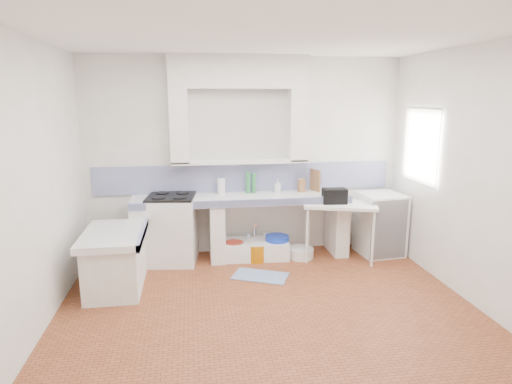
{
  "coord_description": "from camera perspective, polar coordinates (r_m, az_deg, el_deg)",
  "views": [
    {
      "loc": [
        -0.78,
        -4.2,
        2.25
      ],
      "look_at": [
        0.0,
        1.0,
        1.1
      ],
      "focal_mm": 30.8,
      "sensor_mm": 36.0,
      "label": 1
    }
  ],
  "objects": [
    {
      "name": "floor",
      "position": [
        4.83,
        1.82,
        -15.44
      ],
      "size": [
        4.5,
        4.5,
        0.0
      ],
      "primitive_type": "plane",
      "color": "brown",
      "rests_on": "ground"
    },
    {
      "name": "ceiling",
      "position": [
        4.31,
        2.09,
        19.67
      ],
      "size": [
        4.5,
        4.5,
        0.0
      ],
      "primitive_type": "plane",
      "rotation": [
        3.14,
        0.0,
        0.0
      ],
      "color": "white",
      "rests_on": "ground"
    },
    {
      "name": "wall_back",
      "position": [
        6.31,
        -1.35,
        4.58
      ],
      "size": [
        4.5,
        0.0,
        4.5
      ],
      "primitive_type": "plane",
      "rotation": [
        1.57,
        0.0,
        0.0
      ],
      "color": "white",
      "rests_on": "ground"
    },
    {
      "name": "wall_front",
      "position": [
        2.48,
        10.39,
        -7.86
      ],
      "size": [
        4.5,
        0.0,
        4.5
      ],
      "primitive_type": "plane",
      "rotation": [
        -1.57,
        0.0,
        0.0
      ],
      "color": "white",
      "rests_on": "ground"
    },
    {
      "name": "wall_left",
      "position": [
        4.53,
        -27.29,
        0.14
      ],
      "size": [
        0.0,
        4.5,
        4.5
      ],
      "primitive_type": "plane",
      "rotation": [
        1.57,
        0.0,
        1.57
      ],
      "color": "white",
      "rests_on": "ground"
    },
    {
      "name": "wall_right",
      "position": [
        5.25,
        26.9,
        1.67
      ],
      "size": [
        0.0,
        4.5,
        4.5
      ],
      "primitive_type": "plane",
      "rotation": [
        1.57,
        0.0,
        -1.57
      ],
      "color": "white",
      "rests_on": "ground"
    },
    {
      "name": "alcove_mass",
      "position": [
        6.12,
        -2.22,
        15.37
      ],
      "size": [
        1.9,
        0.25,
        0.45
      ],
      "primitive_type": "cube",
      "color": "white",
      "rests_on": "ground"
    },
    {
      "name": "window_frame",
      "position": [
        6.31,
        22.15,
        5.52
      ],
      "size": [
        0.35,
        0.86,
        1.06
      ],
      "primitive_type": "cube",
      "color": "#361E11",
      "rests_on": "ground"
    },
    {
      "name": "lace_valance",
      "position": [
        6.21,
        21.27,
        9.02
      ],
      "size": [
        0.01,
        0.84,
        0.24
      ],
      "primitive_type": "cube",
      "color": "white",
      "rests_on": "ground"
    },
    {
      "name": "counter_slab",
      "position": [
        6.1,
        -1.9,
        -0.85
      ],
      "size": [
        3.0,
        0.6,
        0.08
      ],
      "primitive_type": "cube",
      "color": "white",
      "rests_on": "ground"
    },
    {
      "name": "counter_lip",
      "position": [
        5.83,
        -1.58,
        -1.47
      ],
      "size": [
        3.0,
        0.04,
        0.1
      ],
      "primitive_type": "cube",
      "color": "navy",
      "rests_on": "ground"
    },
    {
      "name": "counter_pier_left",
      "position": [
        6.22,
        -14.84,
        -5.29
      ],
      "size": [
        0.2,
        0.55,
        0.82
      ],
      "primitive_type": "cube",
      "color": "white",
      "rests_on": "ground"
    },
    {
      "name": "counter_pier_mid",
      "position": [
        6.19,
        -5.1,
        -5.01
      ],
      "size": [
        0.2,
        0.55,
        0.82
      ],
      "primitive_type": "cube",
      "color": "white",
      "rests_on": "ground"
    },
    {
      "name": "counter_pier_right",
      "position": [
        6.52,
        10.48,
        -4.27
      ],
      "size": [
        0.2,
        0.55,
        0.82
      ],
      "primitive_type": "cube",
      "color": "white",
      "rests_on": "ground"
    },
    {
      "name": "peninsula_top",
      "position": [
        5.42,
        -17.98,
        -5.34
      ],
      "size": [
        0.7,
        1.1,
        0.08
      ],
      "primitive_type": "cube",
      "color": "white",
      "rests_on": "ground"
    },
    {
      "name": "peninsula_base",
      "position": [
        5.53,
        -17.74,
        -8.8
      ],
      "size": [
        0.6,
        1.0,
        0.62
      ],
      "primitive_type": "cube",
      "color": "white",
      "rests_on": "ground"
    },
    {
      "name": "peninsula_lip",
      "position": [
        5.38,
        -14.5,
        -5.28
      ],
      "size": [
        0.04,
        1.1,
        0.1
      ],
      "primitive_type": "cube",
      "color": "navy",
      "rests_on": "ground"
    },
    {
      "name": "backsplash",
      "position": [
        6.34,
        -1.32,
        1.88
      ],
      "size": [
        4.27,
        0.03,
        0.4
      ],
      "primitive_type": "cube",
      "color": "navy",
      "rests_on": "ground"
    },
    {
      "name": "stove",
      "position": [
        6.15,
        -10.82,
        -4.87
      ],
      "size": [
        0.71,
        0.69,
        0.91
      ],
      "primitive_type": "cube",
      "rotation": [
        0.0,
        0.0,
        -0.12
      ],
      "color": "white",
      "rests_on": "ground"
    },
    {
      "name": "sink",
      "position": [
        6.31,
        0.04,
        -7.53
      ],
      "size": [
        0.92,
        0.53,
        0.21
      ],
      "primitive_type": "cube",
      "rotation": [
        0.0,
        0.0,
        -0.06
      ],
      "color": "white",
      "rests_on": "ground"
    },
    {
      "name": "side_table",
      "position": [
        6.26,
        10.77,
        -5.03
      ],
      "size": [
        1.09,
        0.81,
        0.04
      ],
      "primitive_type": "cube",
      "rotation": [
        0.0,
        0.0,
        -0.31
      ],
      "color": "white",
      "rests_on": "ground"
    },
    {
      "name": "fridge",
      "position": [
        6.6,
        15.81,
        -4.01
      ],
      "size": [
        0.63,
        0.63,
        0.89
      ],
      "primitive_type": "cube",
      "rotation": [
        0.0,
        0.0,
        0.1
      ],
      "color": "white",
      "rests_on": "ground"
    },
    {
      "name": "bucket_red",
      "position": [
        6.24,
        -2.86,
        -7.6
      ],
      "size": [
        0.32,
        0.32,
        0.25
      ],
      "primitive_type": "cylinder",
      "rotation": [
        0.0,
        0.0,
        0.25
      ],
      "color": "#B72F1F",
      "rests_on": "ground"
    },
    {
      "name": "bucket_orange",
      "position": [
        6.16,
        0.09,
        -7.88
      ],
      "size": [
        0.27,
        0.27,
        0.24
      ],
      "primitive_type": "cylinder",
      "rotation": [
        0.0,
        0.0,
        -0.03
      ],
      "color": "#C06804",
      "rests_on": "ground"
    },
    {
      "name": "bucket_blue",
      "position": [
        6.31,
        2.76,
        -7.07
      ],
      "size": [
        0.39,
        0.39,
        0.31
      ],
      "primitive_type": "cylinder",
      "rotation": [
        0.0,
        0.0,
        0.18
      ],
      "color": "#1536C5",
      "rests_on": "ground"
    },
    {
      "name": "basin_white",
      "position": [
        6.33,
        5.81,
        -7.86
      ],
      "size": [
        0.47,
        0.47,
        0.14
      ],
      "primitive_type": "cylinder",
      "rotation": [
        0.0,
        0.0,
        0.34
      ],
      "color": "white",
      "rests_on": "ground"
    },
    {
      "name": "water_bottle_a",
      "position": [
        6.45,
        -0.99,
        -6.7
      ],
      "size": [
        0.1,
        0.1,
        0.29
      ],
      "primitive_type": "cylinder",
      "rotation": [
        0.0,
        0.0,
        0.28
      ],
      "color": "silver",
      "rests_on": "ground"
    },
    {
      "name": "water_bottle_b",
      "position": [
        6.49,
        1.29,
        -6.56
      ],
      "size": [
        0.1,
        0.1,
        0.3
      ],
      "primitive_type": "cylinder",
      "rotation": [
        0.0,
        0.0,
        0.4
      ],
      "color": "silver",
      "rests_on": "ground"
    },
    {
      "name": "black_bag",
      "position": [
        6.1,
        10.16,
        -0.52
      ],
      "size": [
        0.34,
        0.21,
        0.2
      ],
      "primitive_type": "cube",
      "rotation": [
        0.0,
        0.0,
        -0.08
      ],
      "color": "black",
      "rests_on": "side_table"
    },
    {
      "name": "green_bottle_a",
      "position": [
        6.22,
        -1.06,
        1.22
      ],
      "size": [
        0.09,
        0.09,
        0.3
      ],
      "primitive_type": "cylinder",
      "rotation": [
        0.0,
        0.0,
        -0.37
      ],
      "color": "#2B793F",
      "rests_on": "counter_slab"
    },
    {
      "name": "green_bottle_b",
      "position": [
        6.23,
        -0.28,
        1.15
      ],
      "size": [
        0.07,
        0.07,
        0.28
      ],
      "primitive_type": "cylinder",
      "rotation": [
        0.0,
        0.0,
        -0.06
      ],
      "color": "#2B793F",
      "rests_on": "counter_slab"
    },
    {
      "name": "knife_block",
      "position": [
        6.35,
        5.93,
        0.86
      ],
      "size": [
        0.11,
        0.09,
        0.19
      ],
      "primitive_type": "cube",
      "rotation": [
        0.0,
        0.0,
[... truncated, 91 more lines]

